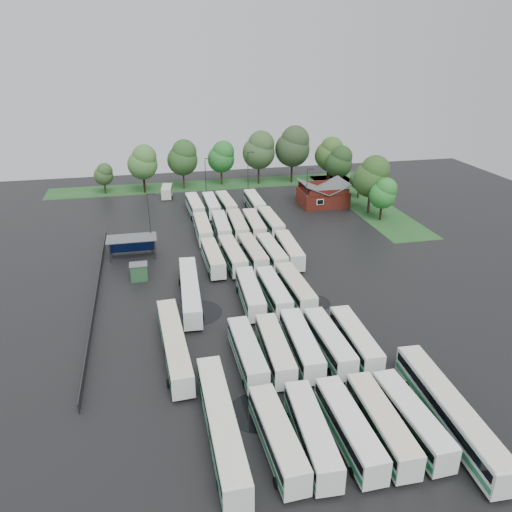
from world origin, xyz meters
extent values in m
plane|color=black|center=(0.00, 0.00, 0.00)|extent=(160.00, 160.00, 0.00)
cube|color=maroon|center=(24.00, 42.80, 1.70)|extent=(10.00, 8.00, 3.40)
cube|color=#4C4F51|center=(21.50, 42.80, 4.30)|extent=(5.07, 8.60, 2.19)
cube|color=#4C4F51|center=(26.50, 42.80, 4.30)|extent=(5.07, 8.60, 2.19)
cube|color=maroon|center=(24.00, 38.80, 3.90)|extent=(9.00, 0.20, 1.20)
cube|color=silver|center=(22.00, 38.75, 2.00)|extent=(1.60, 0.12, 1.20)
cylinder|color=#2D2D30|center=(-20.80, 20.00, 1.70)|extent=(0.16, 0.16, 3.40)
cylinder|color=#2D2D30|center=(-13.60, 20.00, 1.70)|extent=(0.16, 0.16, 3.40)
cylinder|color=#2D2D30|center=(-20.80, 23.20, 1.70)|extent=(0.16, 0.16, 3.40)
cylinder|color=#2D2D30|center=(-13.60, 23.20, 1.70)|extent=(0.16, 0.16, 3.40)
cube|color=#4C4F51|center=(-17.20, 21.60, 3.50)|extent=(8.20, 4.20, 0.15)
cube|color=navy|center=(-17.20, 23.50, 1.60)|extent=(7.60, 0.08, 2.60)
cube|color=#234E2B|center=(-16.20, 12.60, 1.25)|extent=(2.50, 2.00, 2.50)
cube|color=#4C4F51|center=(-16.20, 12.60, 2.56)|extent=(2.70, 2.20, 0.12)
cube|color=#1E4D1D|center=(2.00, 64.80, 0.01)|extent=(80.00, 10.00, 0.01)
cube|color=#1E4D1D|center=(34.00, 42.80, 0.01)|extent=(10.00, 50.00, 0.01)
cube|color=#2D2D30|center=(-22.20, 8.00, 0.60)|extent=(0.10, 50.00, 1.20)
cube|color=silver|center=(-4.42, -25.87, 1.73)|extent=(2.85, 11.45, 2.60)
cube|color=black|center=(-4.42, -25.87, 2.25)|extent=(2.89, 10.99, 0.83)
cube|color=#24764E|center=(-4.42, -25.87, 1.15)|extent=(2.89, 11.22, 0.57)
cube|color=silver|center=(-4.42, -25.87, 3.08)|extent=(2.74, 11.10, 0.11)
cylinder|color=black|center=(-4.42, -29.50, 0.43)|extent=(2.41, 0.91, 0.91)
cylinder|color=black|center=(-4.42, -22.23, 0.43)|extent=(2.41, 0.91, 0.91)
cube|color=silver|center=(-1.34, -26.07, 1.74)|extent=(2.91, 11.54, 2.62)
cube|color=black|center=(-1.34, -26.07, 2.27)|extent=(2.94, 11.09, 0.84)
cube|color=#1C7044|center=(-1.34, -26.07, 1.16)|extent=(2.94, 11.32, 0.58)
cube|color=silver|center=(-1.34, -26.07, 3.10)|extent=(2.80, 11.20, 0.11)
cylinder|color=black|center=(-1.34, -29.73, 0.43)|extent=(2.43, 0.92, 0.92)
cylinder|color=black|center=(-1.34, -22.41, 0.43)|extent=(2.43, 0.92, 0.92)
cube|color=silver|center=(2.16, -26.17, 1.75)|extent=(2.60, 11.56, 2.64)
cube|color=black|center=(2.16, -26.17, 2.28)|extent=(2.65, 11.10, 0.84)
cube|color=#208150|center=(2.16, -26.17, 1.17)|extent=(2.64, 11.33, 0.58)
cube|color=white|center=(2.16, -26.17, 3.12)|extent=(2.49, 11.21, 0.12)
cylinder|color=black|center=(2.16, -29.86, 0.43)|extent=(2.45, 0.92, 0.92)
cylinder|color=black|center=(2.16, -22.48, 0.43)|extent=(2.45, 0.92, 0.92)
cube|color=silver|center=(5.25, -26.24, 1.76)|extent=(2.58, 11.59, 2.65)
cube|color=black|center=(5.25, -26.24, 2.29)|extent=(2.63, 11.13, 0.85)
cube|color=#167C48|center=(5.25, -26.24, 1.17)|extent=(2.63, 11.36, 0.58)
cube|color=beige|center=(5.25, -26.24, 3.13)|extent=(2.48, 11.24, 0.12)
cylinder|color=black|center=(5.25, -29.93, 0.43)|extent=(2.45, 0.92, 0.92)
cylinder|color=black|center=(5.25, -22.54, 0.43)|extent=(2.45, 0.92, 0.92)
cube|color=silver|center=(8.21, -26.27, 1.73)|extent=(2.77, 11.48, 2.61)
cube|color=black|center=(8.21, -26.27, 2.26)|extent=(2.81, 11.02, 0.84)
cube|color=#187944|center=(8.21, -26.27, 1.16)|extent=(2.81, 11.25, 0.57)
cube|color=silver|center=(8.21, -26.27, 3.09)|extent=(2.67, 11.13, 0.11)
cylinder|color=black|center=(8.21, -29.92, 0.43)|extent=(2.42, 0.91, 0.91)
cylinder|color=black|center=(8.21, -22.63, 0.43)|extent=(2.42, 0.91, 0.91)
cube|color=silver|center=(-4.45, -12.65, 1.74)|extent=(2.54, 11.49, 2.63)
cube|color=black|center=(-4.45, -12.65, 2.27)|extent=(2.59, 11.03, 0.84)
cube|color=#247149|center=(-4.45, -12.65, 1.17)|extent=(2.59, 11.26, 0.58)
cube|color=silver|center=(-4.45, -12.65, 3.10)|extent=(2.44, 11.15, 0.11)
cylinder|color=black|center=(-4.45, -16.32, 0.43)|extent=(2.44, 0.92, 0.92)
cylinder|color=black|center=(-4.45, -8.98, 0.43)|extent=(2.44, 0.92, 0.92)
cube|color=silver|center=(-1.27, -12.69, 1.75)|extent=(2.83, 11.61, 2.64)
cube|color=black|center=(-1.27, -12.69, 2.28)|extent=(2.87, 11.15, 0.85)
cube|color=#2A7450|center=(-1.27, -12.69, 1.17)|extent=(2.87, 11.38, 0.58)
cube|color=silver|center=(-1.27, -12.69, 3.12)|extent=(2.72, 11.26, 0.12)
cylinder|color=black|center=(-1.27, -16.38, 0.43)|extent=(2.45, 0.92, 0.92)
cylinder|color=black|center=(-1.27, -9.00, 0.43)|extent=(2.45, 0.92, 0.92)
cube|color=silver|center=(1.91, -12.40, 1.80)|extent=(2.99, 11.92, 2.71)
cube|color=black|center=(1.91, -12.40, 2.34)|extent=(3.03, 11.45, 0.87)
cube|color=#2C7C58|center=(1.91, -12.40, 1.20)|extent=(3.03, 11.68, 0.60)
cube|color=white|center=(1.91, -12.40, 3.20)|extent=(2.88, 11.56, 0.12)
cylinder|color=black|center=(1.91, -16.18, 0.44)|extent=(2.51, 0.95, 0.95)
cylinder|color=black|center=(1.91, -8.62, 0.44)|extent=(2.51, 0.95, 0.95)
cube|color=silver|center=(5.19, -12.59, 1.76)|extent=(2.59, 11.62, 2.65)
cube|color=black|center=(5.19, -12.59, 2.29)|extent=(2.64, 11.16, 0.85)
cube|color=#2A7A58|center=(5.19, -12.59, 1.18)|extent=(2.63, 11.39, 0.58)
cube|color=white|center=(5.19, -12.59, 3.14)|extent=(2.49, 11.27, 0.12)
cylinder|color=black|center=(5.19, -16.30, 0.43)|extent=(2.46, 0.93, 0.93)
cylinder|color=black|center=(5.19, -8.89, 0.43)|extent=(2.46, 0.93, 0.93)
cube|color=silver|center=(8.40, -12.74, 1.74)|extent=(2.64, 11.47, 2.62)
cube|color=black|center=(8.40, -12.74, 2.26)|extent=(2.69, 11.02, 0.84)
cube|color=#157B46|center=(8.40, -12.74, 1.16)|extent=(2.69, 11.25, 0.58)
cube|color=white|center=(8.40, -12.74, 3.09)|extent=(2.54, 11.13, 0.11)
cylinder|color=black|center=(8.40, -16.39, 0.43)|extent=(2.43, 0.91, 0.91)
cylinder|color=black|center=(8.40, -9.08, 0.43)|extent=(2.43, 0.91, 0.91)
cube|color=silver|center=(-1.20, 1.21, 1.78)|extent=(2.91, 11.77, 2.68)
cube|color=black|center=(-1.20, 1.21, 2.31)|extent=(2.95, 11.31, 0.86)
cube|color=#1E8152|center=(-1.20, 1.21, 1.19)|extent=(2.95, 11.54, 0.59)
cube|color=silver|center=(-1.20, 1.21, 3.16)|extent=(2.80, 11.42, 0.12)
cylinder|color=black|center=(-1.20, -2.53, 0.44)|extent=(2.48, 0.93, 0.93)
cylinder|color=black|center=(-1.20, 4.95, 0.44)|extent=(2.48, 0.93, 0.93)
cube|color=silver|center=(2.05, 0.91, 1.75)|extent=(2.53, 11.52, 2.63)
cube|color=black|center=(2.05, 0.91, 2.28)|extent=(2.58, 11.06, 0.84)
cube|color=#227D51|center=(2.05, 0.91, 1.17)|extent=(2.57, 11.29, 0.58)
cube|color=white|center=(2.05, 0.91, 3.11)|extent=(2.43, 11.18, 0.11)
cylinder|color=black|center=(2.05, -2.77, 0.43)|extent=(2.44, 0.92, 0.92)
cylinder|color=black|center=(2.05, 4.59, 0.43)|extent=(2.44, 0.92, 0.92)
cube|color=silver|center=(5.27, 1.24, 1.80)|extent=(2.80, 11.90, 2.71)
cube|color=black|center=(5.27, 1.24, 2.34)|extent=(2.84, 11.43, 0.87)
cube|color=#26744D|center=(5.27, 1.24, 1.20)|extent=(2.84, 11.66, 0.60)
cube|color=beige|center=(5.27, 1.24, 3.20)|extent=(2.69, 11.54, 0.12)
cylinder|color=black|center=(5.27, -2.55, 0.44)|extent=(2.51, 0.95, 0.95)
cylinder|color=black|center=(5.27, 5.02, 0.44)|extent=(2.51, 0.95, 0.95)
cube|color=silver|center=(-4.55, 14.57, 1.72)|extent=(2.57, 11.38, 2.60)
cube|color=black|center=(-4.55, 14.57, 2.24)|extent=(2.62, 10.93, 0.83)
cube|color=#197345|center=(-4.55, 14.57, 1.15)|extent=(2.61, 11.16, 0.57)
cube|color=beige|center=(-4.55, 14.57, 3.07)|extent=(2.47, 11.04, 0.11)
cylinder|color=black|center=(-4.55, 10.94, 0.43)|extent=(2.41, 0.91, 0.91)
cylinder|color=black|center=(-4.55, 18.20, 0.43)|extent=(2.41, 0.91, 0.91)
cube|color=silver|center=(-1.32, 14.63, 1.81)|extent=(2.93, 11.96, 2.72)
cube|color=black|center=(-1.32, 14.63, 2.35)|extent=(2.97, 11.49, 0.87)
cube|color=#176F49|center=(-1.32, 14.63, 1.21)|extent=(2.97, 11.72, 0.60)
cube|color=beige|center=(-1.32, 14.63, 3.22)|extent=(2.81, 11.60, 0.12)
cylinder|color=black|center=(-1.32, 10.83, 0.45)|extent=(2.52, 0.95, 0.95)
cylinder|color=black|center=(-1.32, 18.43, 0.45)|extent=(2.52, 0.95, 0.95)
cube|color=silver|center=(2.05, 15.00, 1.78)|extent=(2.92, 11.80, 2.68)
cube|color=black|center=(2.05, 15.00, 2.32)|extent=(2.96, 11.33, 0.86)
cube|color=#1A6F43|center=(2.05, 15.00, 1.19)|extent=(2.96, 11.57, 0.59)
cube|color=beige|center=(2.05, 15.00, 3.17)|extent=(2.81, 11.45, 0.12)
cylinder|color=black|center=(2.05, 11.25, 0.44)|extent=(2.49, 0.94, 0.94)
cylinder|color=black|center=(2.05, 18.75, 0.44)|extent=(2.49, 0.94, 0.94)
cube|color=silver|center=(5.15, 14.49, 1.76)|extent=(2.77, 11.63, 2.65)
cube|color=black|center=(5.15, 14.49, 2.29)|extent=(2.82, 11.17, 0.85)
cube|color=#2F8256|center=(5.15, 14.49, 1.17)|extent=(2.81, 11.40, 0.58)
cube|color=silver|center=(5.15, 14.49, 3.13)|extent=(2.67, 11.28, 0.12)
cylinder|color=black|center=(5.15, 10.79, 0.43)|extent=(2.46, 0.92, 0.92)
cylinder|color=black|center=(5.15, 18.19, 0.43)|extent=(2.46, 0.92, 0.92)
cube|color=silver|center=(8.27, 14.89, 1.79)|extent=(2.89, 11.86, 2.70)
cube|color=black|center=(8.27, 14.89, 2.33)|extent=(2.93, 11.40, 0.86)
cube|color=#17814E|center=(8.27, 14.89, 1.20)|extent=(2.93, 11.63, 0.59)
cube|color=beige|center=(8.27, 14.89, 3.19)|extent=(2.78, 11.51, 0.12)
cylinder|color=black|center=(8.27, 11.12, 0.44)|extent=(2.50, 0.94, 0.94)
cylinder|color=black|center=(8.27, 18.66, 0.44)|extent=(2.50, 0.94, 0.94)
cube|color=silver|center=(-4.53, 28.21, 1.78)|extent=(2.58, 11.71, 2.68)
cube|color=black|center=(-4.53, 28.21, 2.31)|extent=(2.63, 11.25, 0.86)
cube|color=#2F805D|center=(-4.53, 28.21, 1.19)|extent=(2.63, 11.48, 0.59)
cube|color=beige|center=(-4.53, 28.21, 3.16)|extent=(2.48, 11.36, 0.12)
cylinder|color=black|center=(-4.53, 24.48, 0.44)|extent=(2.48, 0.93, 0.93)
cylinder|color=black|center=(-4.53, 31.95, 0.44)|extent=(2.48, 0.93, 0.93)
cube|color=silver|center=(-1.03, 28.52, 1.78)|extent=(2.90, 11.81, 2.69)
cube|color=black|center=(-1.03, 28.52, 2.32)|extent=(2.94, 11.35, 0.86)
cube|color=#128251|center=(-1.03, 28.52, 1.19)|extent=(2.93, 11.58, 0.59)
cube|color=silver|center=(-1.03, 28.52, 3.18)|extent=(2.78, 11.46, 0.12)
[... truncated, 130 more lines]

